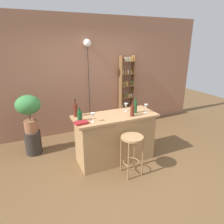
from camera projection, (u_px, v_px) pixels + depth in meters
The scene contains 16 objects.
ground at pixel (122, 167), 3.74m from camera, with size 12.00×12.00×0.00m, color brown.
back_wall at pixel (87, 76), 4.96m from camera, with size 6.40×0.10×2.80m, color #9E6B51.
kitchen_counter at pixel (115, 138), 3.84m from camera, with size 1.54×0.63×0.92m.
bar_stool at pixel (132, 146), 3.38m from camera, with size 0.37×0.37×0.72m.
spice_shelf at pixel (127, 89), 5.35m from camera, with size 0.39×0.18×1.88m.
plant_stool at pixel (33, 142), 4.12m from camera, with size 0.32×0.32×0.48m, color #2D2823.
potted_plant at pixel (28, 109), 3.88m from camera, with size 0.47×0.42×0.76m.
bottle_spirits_clear at pixel (80, 116), 3.39m from camera, with size 0.08×0.08×0.24m.
bottle_soda_blue at pixel (135, 107), 3.77m from camera, with size 0.06×0.06×0.31m.
bottle_wine_red at pixel (132, 110), 3.61m from camera, with size 0.08×0.08×0.28m.
bottle_olive_oil at pixel (76, 110), 3.58m from camera, with size 0.08×0.08×0.33m.
wine_glass_left at pixel (93, 115), 3.34m from camera, with size 0.07×0.07×0.16m.
wine_glass_center at pixel (146, 107), 3.80m from camera, with size 0.07×0.07×0.16m.
wine_glass_right at pixel (126, 106), 3.85m from camera, with size 0.07×0.07×0.16m.
cookbook at pixel (81, 123), 3.30m from camera, with size 0.21×0.15×0.04m, color maroon.
pendant_globe_light at pixel (87, 45), 4.63m from camera, with size 0.18×0.18×2.26m.
Camera 1 is at (-1.47, -2.84, 2.19)m, focal length 32.28 mm.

